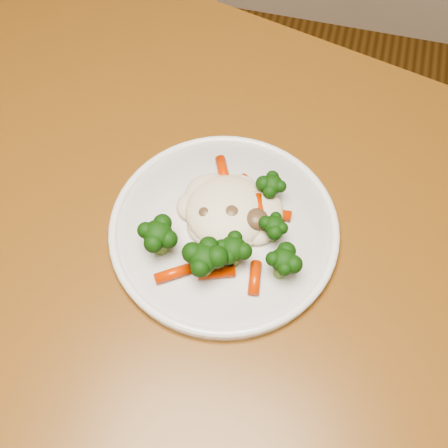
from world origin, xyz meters
name	(u,v)px	position (x,y,z in m)	size (l,w,h in m)	color
dining_table	(243,335)	(0.09, 0.13, 0.65)	(1.39, 1.10, 0.75)	brown
plate	(224,230)	(0.04, 0.21, 0.76)	(0.26, 0.26, 0.01)	white
meal	(226,225)	(0.05, 0.20, 0.78)	(0.18, 0.18, 0.05)	beige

